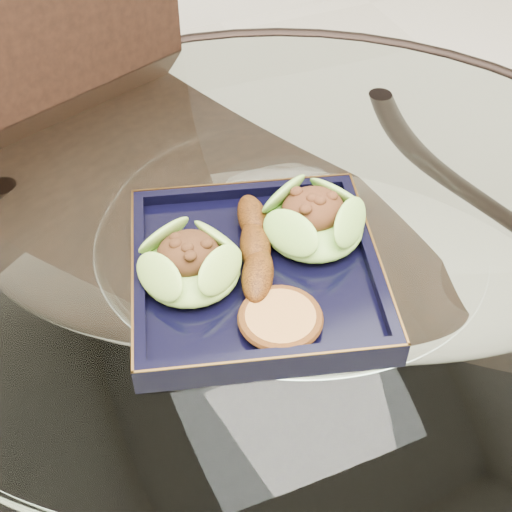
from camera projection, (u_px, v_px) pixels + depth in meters
name	position (u px, v px, depth m)	size (l,w,h in m)	color
dining_table	(285.00, 353.00, 0.93)	(1.13, 1.13, 0.77)	white
dining_chair	(127.00, 218.00, 1.12)	(0.60, 0.60, 1.07)	black
navy_plate	(256.00, 275.00, 0.79)	(0.27, 0.27, 0.02)	black
lettuce_wrap_left	(190.00, 265.00, 0.76)	(0.11, 0.11, 0.04)	#578D29
lettuce_wrap_right	(313.00, 222.00, 0.81)	(0.11, 0.11, 0.04)	#52972C
roasted_plantain	(255.00, 246.00, 0.79)	(0.16, 0.03, 0.03)	#63300A
crumb_patty	(280.00, 320.00, 0.72)	(0.08, 0.08, 0.01)	#A56837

